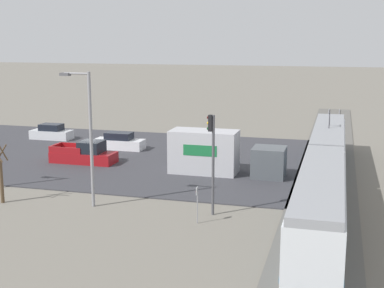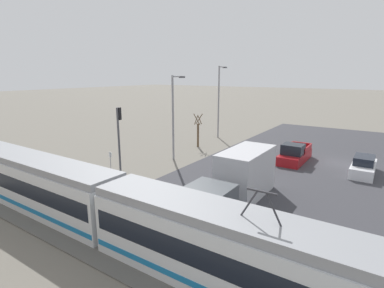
{
  "view_description": "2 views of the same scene",
  "coord_description": "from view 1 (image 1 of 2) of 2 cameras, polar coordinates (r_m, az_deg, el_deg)",
  "views": [
    {
      "loc": [
        43.01,
        21.89,
        10.27
      ],
      "look_at": [
        7.36,
        11.96,
        2.92
      ],
      "focal_mm": 50.0,
      "sensor_mm": 36.0,
      "label": 1
    },
    {
      "loc": [
        -3.73,
        30.64,
        8.44
      ],
      "look_at": [
        8.13,
        12.88,
        3.43
      ],
      "focal_mm": 28.0,
      "sensor_mm": 36.0,
      "label": 2
    }
  ],
  "objects": [
    {
      "name": "pickup_truck",
      "position": [
        45.3,
        -11.36,
        -1.09
      ],
      "size": [
        2.07,
        5.39,
        1.85
      ],
      "color": "maroon",
      "rests_on": "ground"
    },
    {
      "name": "road_surface",
      "position": [
        49.33,
        -11.15,
        -0.95
      ],
      "size": [
        23.12,
        41.07,
        0.08
      ],
      "color": "#38383D",
      "rests_on": "ground"
    },
    {
      "name": "traffic_light_pole",
      "position": [
        30.94,
        2.16,
        -0.83
      ],
      "size": [
        0.28,
        0.47,
        5.96
      ],
      "color": "#47474C",
      "rests_on": "ground"
    },
    {
      "name": "sedan_car_1",
      "position": [
        50.37,
        -7.78,
        0.21
      ],
      "size": [
        1.76,
        4.7,
        1.57
      ],
      "color": "silver",
      "rests_on": "ground"
    },
    {
      "name": "street_lamp_near_crossing",
      "position": [
        32.95,
        -11.06,
        1.45
      ],
      "size": [
        0.36,
        1.95,
        8.32
      ],
      "color": "gray",
      "rests_on": "ground"
    },
    {
      "name": "light_rail_tram",
      "position": [
        36.63,
        13.98,
        -2.7
      ],
      "size": [
        30.62,
        2.56,
        4.39
      ],
      "color": "silver",
      "rests_on": "ground"
    },
    {
      "name": "sedan_car_0",
      "position": [
        56.72,
        -14.76,
        1.17
      ],
      "size": [
        1.76,
        4.23,
        1.55
      ],
      "rotation": [
        0.0,
        0.0,
        3.14
      ],
      "color": "silver",
      "rests_on": "ground"
    },
    {
      "name": "street_tree",
      "position": [
        35.75,
        -19.72,
        -3.14
      ],
      "size": [
        0.95,
        0.79,
        3.97
      ],
      "color": "brown",
      "rests_on": "ground"
    },
    {
      "name": "box_truck",
      "position": [
        40.72,
        2.94,
        -1.08
      ],
      "size": [
        2.5,
        8.77,
        3.28
      ],
      "color": "#4C5156",
      "rests_on": "ground"
    },
    {
      "name": "ground_plane",
      "position": [
        49.34,
        -11.15,
        -0.99
      ],
      "size": [
        320.0,
        320.0,
        0.0
      ],
      "primitive_type": "plane",
      "color": "slate"
    },
    {
      "name": "no_parking_sign",
      "position": [
        30.08,
        0.57,
        -6.12
      ],
      "size": [
        0.32,
        0.08,
        2.12
      ],
      "color": "gray",
      "rests_on": "ground"
    },
    {
      "name": "rail_bed",
      "position": [
        44.22,
        14.19,
        -2.48
      ],
      "size": [
        74.4,
        4.4,
        0.22
      ],
      "color": "#5B5954",
      "rests_on": "ground"
    }
  ]
}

